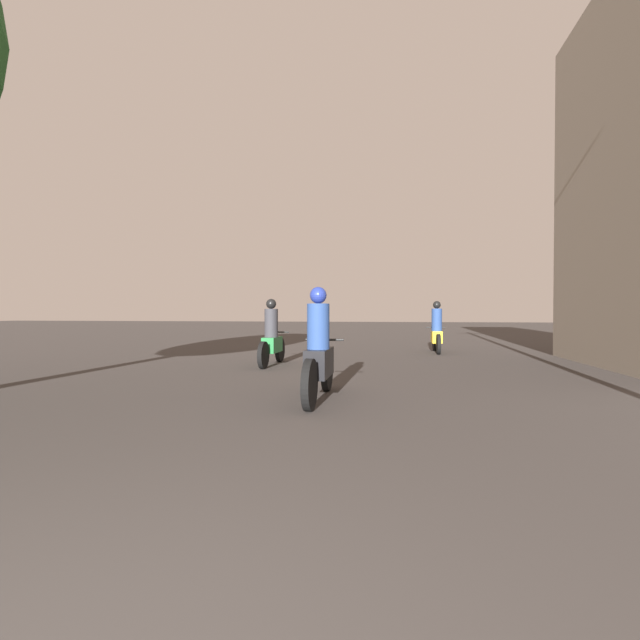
# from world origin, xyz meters

# --- Properties ---
(motorcycle_black) EXTENTS (0.60, 2.12, 1.63)m
(motorcycle_black) POSITION_xyz_m (-0.08, 5.64, 0.65)
(motorcycle_black) COLOR black
(motorcycle_black) RESTS_ON ground_plane
(motorcycle_green) EXTENTS (0.60, 2.04, 1.60)m
(motorcycle_green) POSITION_xyz_m (-1.92, 9.49, 0.64)
(motorcycle_green) COLOR black
(motorcycle_green) RESTS_ON ground_plane
(motorcycle_yellow) EXTENTS (0.60, 1.89, 1.64)m
(motorcycle_yellow) POSITION_xyz_m (2.30, 13.53, 0.66)
(motorcycle_yellow) COLOR black
(motorcycle_yellow) RESTS_ON ground_plane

